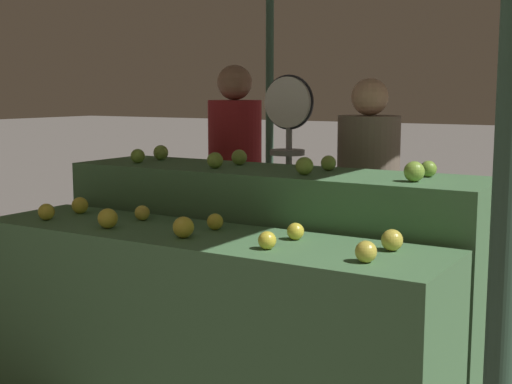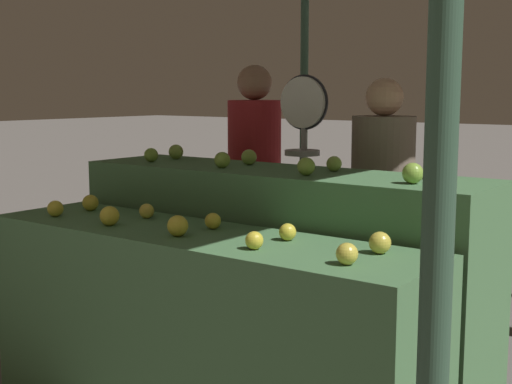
% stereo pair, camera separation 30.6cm
% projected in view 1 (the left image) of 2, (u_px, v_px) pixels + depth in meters
% --- Properties ---
extents(display_counter_front, '(2.15, 0.55, 0.88)m').
position_uv_depth(display_counter_front, '(201.00, 334.00, 3.09)').
color(display_counter_front, '#4C7A4C').
rests_on(display_counter_front, ground_plane).
extents(display_counter_back, '(2.15, 0.55, 1.10)m').
position_uv_depth(display_counter_back, '(270.00, 278.00, 3.58)').
color(display_counter_back, '#4C7A4C').
rests_on(display_counter_back, ground_plane).
extents(apple_front_0, '(0.08, 0.08, 0.08)m').
position_uv_depth(apple_front_0, '(46.00, 212.00, 3.34)').
color(apple_front_0, gold).
rests_on(apple_front_0, display_counter_front).
extents(apple_front_1, '(0.09, 0.09, 0.09)m').
position_uv_depth(apple_front_1, '(108.00, 218.00, 3.14)').
color(apple_front_1, gold).
rests_on(apple_front_1, display_counter_front).
extents(apple_front_2, '(0.09, 0.09, 0.09)m').
position_uv_depth(apple_front_2, '(183.00, 227.00, 2.93)').
color(apple_front_2, gold).
rests_on(apple_front_2, display_counter_front).
extents(apple_front_3, '(0.07, 0.07, 0.07)m').
position_uv_depth(apple_front_3, '(267.00, 240.00, 2.72)').
color(apple_front_3, gold).
rests_on(apple_front_3, display_counter_front).
extents(apple_front_4, '(0.08, 0.08, 0.08)m').
position_uv_depth(apple_front_4, '(366.00, 252.00, 2.51)').
color(apple_front_4, gold).
rests_on(apple_front_4, display_counter_front).
extents(apple_front_5, '(0.08, 0.08, 0.08)m').
position_uv_depth(apple_front_5, '(80.00, 205.00, 3.52)').
color(apple_front_5, gold).
rests_on(apple_front_5, display_counter_front).
extents(apple_front_6, '(0.07, 0.07, 0.07)m').
position_uv_depth(apple_front_6, '(142.00, 213.00, 3.33)').
color(apple_front_6, yellow).
rests_on(apple_front_6, display_counter_front).
extents(apple_front_7, '(0.07, 0.07, 0.07)m').
position_uv_depth(apple_front_7, '(215.00, 222.00, 3.11)').
color(apple_front_7, gold).
rests_on(apple_front_7, display_counter_front).
extents(apple_front_8, '(0.07, 0.07, 0.07)m').
position_uv_depth(apple_front_8, '(295.00, 231.00, 2.89)').
color(apple_front_8, gold).
rests_on(apple_front_8, display_counter_front).
extents(apple_front_9, '(0.08, 0.08, 0.08)m').
position_uv_depth(apple_front_9, '(392.00, 240.00, 2.69)').
color(apple_front_9, gold).
rests_on(apple_front_9, display_counter_front).
extents(apple_back_0, '(0.08, 0.08, 0.08)m').
position_uv_depth(apple_back_0, '(138.00, 156.00, 3.81)').
color(apple_back_0, '#7AA338').
rests_on(apple_back_0, display_counter_back).
extents(apple_back_1, '(0.08, 0.08, 0.08)m').
position_uv_depth(apple_back_1, '(215.00, 160.00, 3.55)').
color(apple_back_1, '#84AD3D').
rests_on(apple_back_1, display_counter_back).
extents(apple_back_2, '(0.08, 0.08, 0.08)m').
position_uv_depth(apple_back_2, '(304.00, 166.00, 3.27)').
color(apple_back_2, '#84AD3D').
rests_on(apple_back_2, display_counter_back).
extents(apple_back_3, '(0.09, 0.09, 0.09)m').
position_uv_depth(apple_back_3, '(414.00, 172.00, 3.02)').
color(apple_back_3, '#84AD3D').
rests_on(apple_back_3, display_counter_back).
extents(apple_back_4, '(0.08, 0.08, 0.08)m').
position_uv_depth(apple_back_4, '(161.00, 153.00, 3.98)').
color(apple_back_4, '#8EB247').
rests_on(apple_back_4, display_counter_back).
extents(apple_back_5, '(0.08, 0.08, 0.08)m').
position_uv_depth(apple_back_5, '(239.00, 157.00, 3.71)').
color(apple_back_5, '#8EB247').
rests_on(apple_back_5, display_counter_back).
extents(apple_back_6, '(0.07, 0.07, 0.07)m').
position_uv_depth(apple_back_6, '(328.00, 163.00, 3.45)').
color(apple_back_6, '#8EB247').
rests_on(apple_back_6, display_counter_back).
extents(apple_back_7, '(0.07, 0.07, 0.07)m').
position_uv_depth(apple_back_7, '(428.00, 169.00, 3.19)').
color(apple_back_7, '#7AA338').
rests_on(apple_back_7, display_counter_back).
extents(produce_scale, '(0.31, 0.20, 1.58)m').
position_uv_depth(produce_scale, '(288.00, 148.00, 4.07)').
color(produce_scale, '#99999E').
rests_on(produce_scale, ground_plane).
extents(person_vendor_at_scale, '(0.45, 0.45, 1.56)m').
position_uv_depth(person_vendor_at_scale, '(368.00, 198.00, 3.98)').
color(person_vendor_at_scale, '#2D2D38').
rests_on(person_vendor_at_scale, ground_plane).
extents(person_customer_left, '(0.46, 0.46, 1.65)m').
position_uv_depth(person_customer_left, '(235.00, 176.00, 4.48)').
color(person_customer_left, '#2D2D38').
rests_on(person_customer_left, ground_plane).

